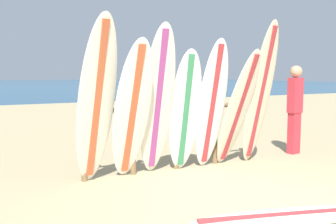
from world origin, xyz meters
name	(u,v)px	position (x,y,z in m)	size (l,w,h in m)	color
surfboard_rack	(176,126)	(-0.05, 2.86, 0.73)	(3.24, 0.09, 1.19)	olive
surfboard_leaning_far_left	(96,102)	(-1.51, 2.54, 1.21)	(0.67, 0.82, 2.42)	white
surfboard_leaning_left	(132,111)	(-0.99, 2.50, 1.05)	(0.56, 0.87, 2.10)	white
surfboard_leaning_center_left	(158,102)	(-0.53, 2.58, 1.17)	(0.58, 0.80, 2.34)	white
surfboard_leaning_center	(185,111)	(-0.03, 2.60, 0.99)	(0.59, 0.60, 1.99)	white
surfboard_leaning_center_right	(212,105)	(0.43, 2.53, 1.08)	(0.55, 0.69, 2.16)	white
surfboard_leaning_right	(238,109)	(0.92, 2.45, 1.00)	(0.65, 0.93, 2.00)	silver
surfboard_leaning_far_right	(260,94)	(1.41, 2.47, 1.25)	(0.59, 0.70, 2.50)	beige
surfboard_lying_on_sand	(298,216)	(0.06, 0.31, 0.04)	(2.52, 1.21, 0.08)	silver
beachgoer_standing	(295,106)	(2.62, 2.80, 0.97)	(0.30, 0.24, 1.76)	#D8333F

